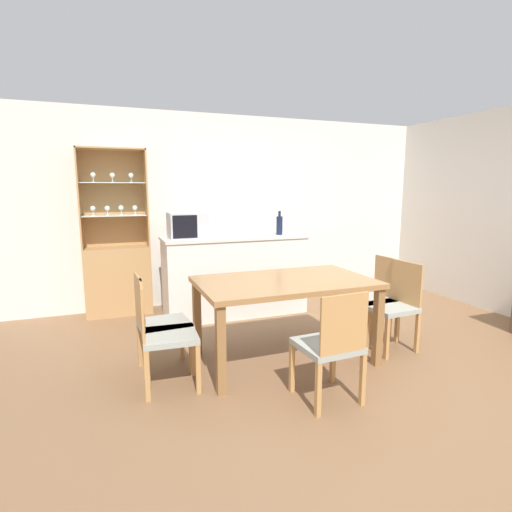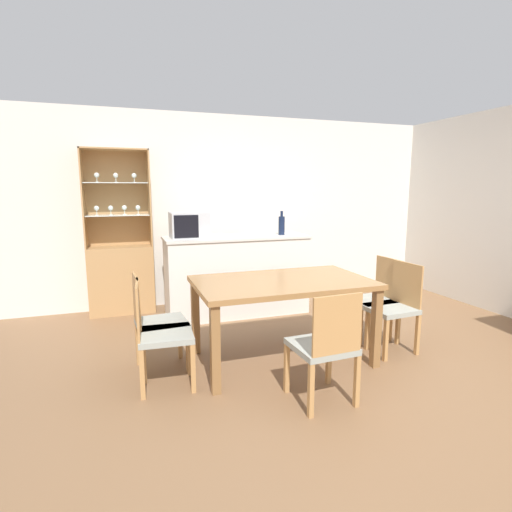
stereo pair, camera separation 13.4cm
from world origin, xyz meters
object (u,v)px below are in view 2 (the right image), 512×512
(dining_table, at_px, (282,289))
(dining_chair_side_left_far, at_px, (157,322))
(dining_chair_side_right_far, at_px, (375,299))
(display_cabinet, at_px, (121,266))
(dining_chair_head_near, at_px, (325,346))
(dining_chair_side_left_near, at_px, (160,333))
(microwave, at_px, (189,225))
(wine_bottle, at_px, (282,225))
(dining_chair_side_right_near, at_px, (393,307))

(dining_table, relative_size, dining_chair_side_left_far, 1.82)
(dining_chair_side_left_far, relative_size, dining_chair_side_right_far, 1.00)
(display_cabinet, bearing_deg, dining_chair_side_left_far, -81.89)
(dining_table, xyz_separation_m, dining_chair_head_near, (0.00, -0.80, -0.23))
(dining_chair_side_right_far, bearing_deg, dining_table, 94.14)
(dining_chair_side_left_near, bearing_deg, dining_chair_side_right_far, 100.78)
(dining_chair_side_left_far, height_order, dining_chair_head_near, same)
(dining_table, height_order, dining_chair_side_left_far, dining_chair_side_left_far)
(dining_table, relative_size, microwave, 3.55)
(dining_chair_side_left_far, distance_m, wine_bottle, 2.22)
(dining_chair_side_right_near, relative_size, microwave, 1.95)
(dining_table, distance_m, dining_chair_side_right_near, 1.14)
(dining_chair_head_near, relative_size, microwave, 1.95)
(wine_bottle, bearing_deg, dining_chair_side_left_far, -142.75)
(dining_chair_head_near, height_order, wine_bottle, wine_bottle)
(dining_chair_side_right_near, height_order, dining_chair_head_near, same)
(dining_chair_head_near, height_order, dining_chair_side_left_near, same)
(display_cabinet, height_order, dining_chair_side_right_near, display_cabinet)
(display_cabinet, distance_m, microwave, 1.08)
(dining_table, xyz_separation_m, dining_chair_side_right_far, (1.11, 0.14, -0.23))
(display_cabinet, relative_size, dining_chair_head_near, 2.37)
(dining_chair_side_right_far, bearing_deg, display_cabinet, 49.95)
(dining_table, relative_size, dining_chair_side_right_far, 1.82)
(wine_bottle, bearing_deg, dining_chair_head_near, -104.57)
(dining_chair_head_near, xyz_separation_m, dining_chair_side_right_far, (1.11, 0.94, 0.00))
(display_cabinet, xyz_separation_m, dining_chair_side_left_near, (0.26, -2.14, -0.16))
(dining_table, height_order, dining_chair_side_right_far, dining_chair_side_right_far)
(dining_chair_head_near, height_order, dining_chair_side_right_far, same)
(dining_table, bearing_deg, dining_chair_side_right_near, -7.14)
(dining_chair_head_near, bearing_deg, dining_chair_side_right_far, 37.65)
(dining_chair_head_near, relative_size, dining_chair_side_left_near, 1.00)
(dining_chair_head_near, xyz_separation_m, wine_bottle, (0.58, 2.22, 0.68))
(dining_table, height_order, microwave, microwave)
(display_cabinet, height_order, microwave, display_cabinet)
(dining_table, height_order, dining_chair_side_right_near, dining_chair_side_right_near)
(dining_chair_side_left_near, bearing_deg, dining_chair_head_near, 62.85)
(dining_chair_head_near, relative_size, dining_chair_side_right_far, 1.00)
(dining_chair_side_right_near, bearing_deg, microwave, 42.15)
(dining_chair_side_left_near, relative_size, wine_bottle, 2.86)
(dining_chair_side_right_near, height_order, microwave, microwave)
(dining_chair_side_left_far, bearing_deg, wine_bottle, 123.23)
(dining_table, xyz_separation_m, dining_chair_side_left_far, (-1.11, 0.14, -0.23))
(dining_chair_head_near, xyz_separation_m, dining_chair_side_left_near, (-1.11, 0.66, 0.00))
(dining_chair_side_right_near, distance_m, dining_chair_head_near, 1.29)
(dining_chair_side_left_far, relative_size, wine_bottle, 2.86)
(dining_chair_side_right_near, bearing_deg, dining_chair_head_near, 117.09)
(dining_chair_side_left_near, height_order, microwave, microwave)
(dining_table, relative_size, dining_chair_head_near, 1.82)
(dining_chair_side_left_far, xyz_separation_m, microwave, (0.53, 1.36, 0.70))
(microwave, bearing_deg, dining_chair_head_near, -75.81)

